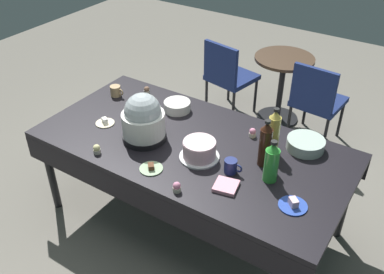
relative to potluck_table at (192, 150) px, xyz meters
name	(u,v)px	position (x,y,z in m)	size (l,w,h in m)	color
ground	(192,219)	(0.00, 0.00, -0.69)	(9.00, 9.00, 0.00)	slate
potluck_table	(192,150)	(0.00, 0.00, 0.00)	(2.20, 1.10, 0.75)	black
frosted_layer_cake	(199,150)	(0.13, -0.12, 0.12)	(0.27, 0.27, 0.13)	silver
slow_cooker	(143,119)	(-0.31, -0.14, 0.22)	(0.31, 0.31, 0.35)	black
glass_salad_bowl	(306,144)	(0.69, 0.37, 0.10)	(0.26, 0.26, 0.08)	#B2C6BC
ceramic_snack_bowl	(177,106)	(-0.34, 0.31, 0.10)	(0.21, 0.21, 0.08)	silver
dessert_plate_cream	(105,122)	(-0.68, -0.14, 0.07)	(0.14, 0.14, 0.05)	beige
dessert_plate_cobalt	(293,205)	(0.84, -0.22, 0.07)	(0.17, 0.17, 0.05)	#2D4CB2
dessert_plate_sage	(151,168)	(-0.06, -0.39, 0.07)	(0.15, 0.15, 0.04)	#8CA87F
cupcake_mint	(97,149)	(-0.48, -0.45, 0.09)	(0.05, 0.05, 0.07)	beige
cupcake_berry	(147,90)	(-0.71, 0.39, 0.09)	(0.05, 0.05, 0.07)	beige
cupcake_vanilla	(177,187)	(0.20, -0.47, 0.09)	(0.05, 0.05, 0.07)	beige
cupcake_cocoa	(146,109)	(-0.52, 0.15, 0.09)	(0.05, 0.05, 0.07)	beige
cupcake_lemon	(253,133)	(0.32, 0.30, 0.09)	(0.05, 0.05, 0.07)	beige
soda_bottle_lime_soda	(272,162)	(0.62, -0.07, 0.20)	(0.09, 0.09, 0.29)	green
soda_bottle_cola	(265,144)	(0.52, 0.05, 0.22)	(0.08, 0.08, 0.34)	#33190F
soda_bottle_ginger_ale	(274,132)	(0.51, 0.20, 0.22)	(0.08, 0.08, 0.34)	gold
coffee_mug_navy	(231,166)	(0.38, -0.14, 0.11)	(0.12, 0.08, 0.09)	navy
coffee_mug_tan	(116,91)	(-0.90, 0.23, 0.11)	(0.13, 0.09, 0.09)	tan
paper_napkin_stack	(226,186)	(0.43, -0.28, 0.07)	(0.14, 0.14, 0.02)	pink
maroon_chair_left	(228,74)	(-0.56, 1.56, -0.20)	(0.52, 0.52, 0.85)	navy
maroon_chair_right	(316,98)	(0.39, 1.56, -0.20)	(0.48, 0.48, 0.85)	navy
round_cafe_table	(282,77)	(-0.05, 1.78, -0.19)	(0.60, 0.60, 0.72)	#473323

